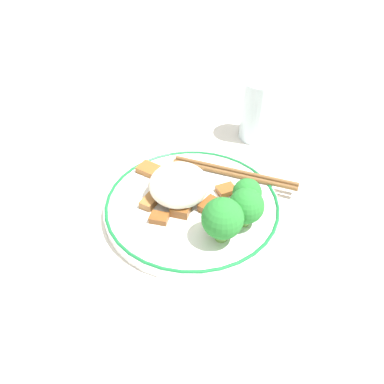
{
  "coord_description": "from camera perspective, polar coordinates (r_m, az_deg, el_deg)",
  "views": [
    {
      "loc": [
        0.31,
        -0.25,
        0.39
      ],
      "look_at": [
        0.0,
        0.0,
        0.04
      ],
      "focal_mm": 35.0,
      "sensor_mm": 36.0,
      "label": 1
    }
  ],
  "objects": [
    {
      "name": "plate",
      "position": [
        0.55,
        0.0,
        -2.05
      ],
      "size": [
        0.25,
        0.25,
        0.02
      ],
      "color": "white",
      "rests_on": "ground_plane"
    },
    {
      "name": "broccoli_back_center",
      "position": [
        0.5,
        8.25,
        -2.18
      ],
      "size": [
        0.05,
        0.05,
        0.06
      ],
      "color": "#72AD4C",
      "rests_on": "plate"
    },
    {
      "name": "meat_near_right",
      "position": [
        0.6,
        -6.64,
        3.49
      ],
      "size": [
        0.04,
        0.04,
        0.01
      ],
      "color": "#995B28",
      "rests_on": "plate"
    },
    {
      "name": "meat_mid_left",
      "position": [
        0.53,
        3.02,
        -2.18
      ],
      "size": [
        0.03,
        0.04,
        0.01
      ],
      "color": "brown",
      "rests_on": "plate"
    },
    {
      "name": "meat_near_front",
      "position": [
        0.51,
        -4.92,
        -4.08
      ],
      "size": [
        0.03,
        0.03,
        0.01
      ],
      "color": "brown",
      "rests_on": "plate"
    },
    {
      "name": "meat_near_left",
      "position": [
        0.54,
        -6.4,
        -1.39
      ],
      "size": [
        0.03,
        0.04,
        0.01
      ],
      "color": "#9E6633",
      "rests_on": "plate"
    },
    {
      "name": "broccoli_back_left",
      "position": [
        0.47,
        4.67,
        -4.1
      ],
      "size": [
        0.05,
        0.05,
        0.06
      ],
      "color": "#72AD4C",
      "rests_on": "plate"
    },
    {
      "name": "meat_mid_right",
      "position": [
        0.52,
        -1.67,
        -2.54
      ],
      "size": [
        0.04,
        0.04,
        0.01
      ],
      "color": "brown",
      "rests_on": "plate"
    },
    {
      "name": "chopsticks",
      "position": [
        0.59,
        6.44,
        2.94
      ],
      "size": [
        0.18,
        0.12,
        0.01
      ],
      "color": "brown",
      "rests_on": "plate"
    },
    {
      "name": "ground_plane",
      "position": [
        0.55,
        0.0,
        -2.79
      ],
      "size": [
        3.0,
        3.0,
        0.0
      ],
      "primitive_type": "plane",
      "color": "silver"
    },
    {
      "name": "broccoli_back_right",
      "position": [
        0.53,
        8.39,
        -0.17
      ],
      "size": [
        0.04,
        0.04,
        0.05
      ],
      "color": "#72AD4C",
      "rests_on": "plate"
    },
    {
      "name": "meat_near_back",
      "position": [
        0.56,
        5.2,
        0.33
      ],
      "size": [
        0.03,
        0.03,
        0.01
      ],
      "color": "brown",
      "rests_on": "plate"
    },
    {
      "name": "rice_mound",
      "position": [
        0.53,
        -2.01,
        1.12
      ],
      "size": [
        0.09,
        0.09,
        0.05
      ],
      "color": "white",
      "rests_on": "plate"
    },
    {
      "name": "drinking_glass",
      "position": [
        0.69,
        10.16,
        12.16
      ],
      "size": [
        0.06,
        0.06,
        0.11
      ],
      "color": "silver",
      "rests_on": "ground_plane"
    },
    {
      "name": "meat_on_rice_edge",
      "position": [
        0.57,
        -4.71,
        0.98
      ],
      "size": [
        0.04,
        0.04,
        0.01
      ],
      "color": "#9E6633",
      "rests_on": "plate"
    }
  ]
}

